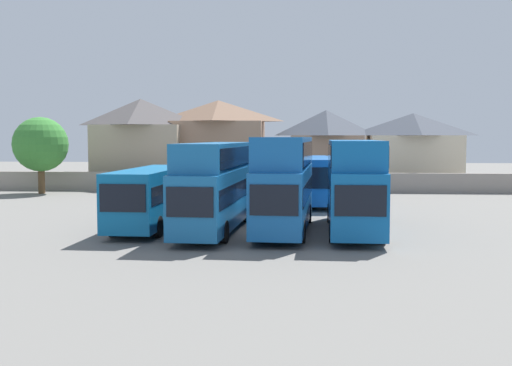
% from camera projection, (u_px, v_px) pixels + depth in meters
% --- Properties ---
extents(ground, '(140.00, 140.00, 0.00)m').
position_uv_depth(ground, '(269.00, 198.00, 51.04)').
color(ground, slate).
extents(depot_boundary_wall, '(56.00, 0.50, 1.80)m').
position_uv_depth(depot_boundary_wall, '(272.00, 182.00, 56.08)').
color(depot_boundary_wall, gray).
rests_on(depot_boundary_wall, ground).
extents(bus_1, '(2.85, 10.16, 3.31)m').
position_uv_depth(bus_1, '(152.00, 194.00, 33.79)').
color(bus_1, '#0D629D').
rests_on(bus_1, ground).
extents(bus_2, '(3.09, 12.16, 4.75)m').
position_uv_depth(bus_2, '(216.00, 181.00, 32.83)').
color(bus_2, '#17609D').
rests_on(bus_2, ground).
extents(bus_3, '(3.12, 11.27, 5.06)m').
position_uv_depth(bus_3, '(285.00, 179.00, 32.59)').
color(bus_3, '#1459A3').
rests_on(bus_3, ground).
extents(bus_4, '(2.97, 11.27, 4.89)m').
position_uv_depth(bus_4, '(354.00, 180.00, 32.42)').
color(bus_4, '#0E5BA4').
rests_on(bus_4, ground).
extents(bus_5, '(3.07, 11.11, 3.53)m').
position_uv_depth(bus_5, '(228.00, 177.00, 46.58)').
color(bus_5, '#126598').
rests_on(bus_5, ground).
extents(bus_6, '(2.69, 10.55, 4.96)m').
position_uv_depth(bus_6, '(272.00, 167.00, 46.21)').
color(bus_6, '#185F9F').
rests_on(bus_6, ground).
extents(bus_7, '(3.09, 10.44, 3.54)m').
position_uv_depth(bus_7, '(316.00, 178.00, 45.83)').
color(bus_7, '#1756A5').
rests_on(bus_7, ground).
extents(house_terrace_left, '(9.31, 7.00, 8.97)m').
position_uv_depth(house_terrace_left, '(141.00, 142.00, 62.71)').
color(house_terrace_left, tan).
rests_on(house_terrace_left, ground).
extents(house_terrace_centre, '(9.72, 6.52, 8.85)m').
position_uv_depth(house_terrace_centre, '(218.00, 142.00, 63.25)').
color(house_terrace_centre, '#9E7A60').
rests_on(house_terrace_centre, ground).
extents(house_terrace_right, '(7.44, 7.63, 7.79)m').
position_uv_depth(house_terrace_right, '(326.00, 148.00, 62.11)').
color(house_terrace_right, '#9E7A60').
rests_on(house_terrace_right, ground).
extents(house_terrace_far_right, '(9.30, 6.77, 7.45)m').
position_uv_depth(house_terrace_far_right, '(413.00, 150.00, 61.31)').
color(house_terrace_far_right, beige).
rests_on(house_terrace_far_right, ground).
extents(tree_left_of_lot, '(4.86, 4.86, 6.84)m').
position_uv_depth(tree_left_of_lot, '(41.00, 145.00, 54.34)').
color(tree_left_of_lot, brown).
rests_on(tree_left_of_lot, ground).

